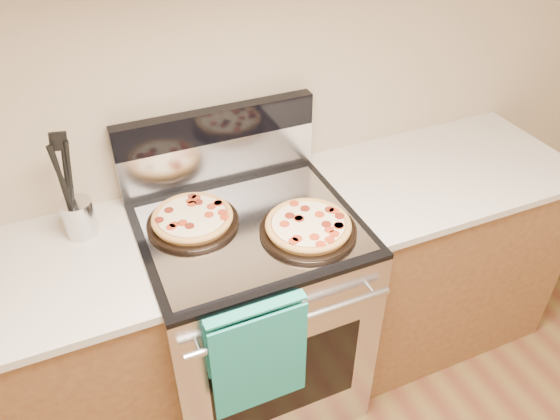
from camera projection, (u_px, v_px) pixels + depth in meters
name	position (u px, v px, depth m)	size (l,w,h in m)	color
wall_back	(209.00, 71.00, 1.91)	(4.00, 4.00, 0.00)	tan
range_body	(253.00, 315.00, 2.20)	(0.76, 0.68, 0.90)	#B7B7BC
oven_window	(286.00, 380.00, 1.95)	(0.56, 0.01, 0.40)	black
cooktop	(249.00, 226.00, 1.92)	(0.76, 0.68, 0.02)	black
backsplash_lower	(219.00, 159.00, 2.08)	(0.76, 0.06, 0.18)	silver
backsplash_upper	(216.00, 124.00, 1.99)	(0.76, 0.06, 0.12)	black
oven_handle	(292.00, 322.00, 1.71)	(0.03, 0.03, 0.70)	silver
dish_towel	(258.00, 355.00, 1.73)	(0.32, 0.05, 0.42)	#1A867E
foil_sheet	(252.00, 228.00, 1.89)	(0.70, 0.55, 0.01)	gray
cabinet_left	(20.00, 386.00, 1.94)	(1.00, 0.62, 0.88)	brown
cabinet_right	(429.00, 254.00, 2.50)	(1.00, 0.62, 0.88)	brown
countertop_right	(447.00, 171.00, 2.23)	(1.02, 0.64, 0.03)	#B9B2A6
pepperoni_pizza_back	(193.00, 219.00, 1.89)	(0.31, 0.31, 0.04)	#A57532
pepperoni_pizza_front	(308.00, 227.00, 1.85)	(0.33, 0.33, 0.04)	#A57532
utensil_crock	(79.00, 218.00, 1.85)	(0.11, 0.11, 0.13)	silver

